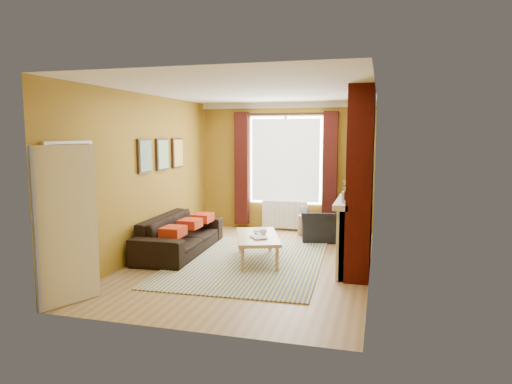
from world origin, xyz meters
TOP-DOWN VIEW (x-y plane):
  - ground at (0.00, 0.00)m, footprint 5.50×5.50m
  - room_walls at (0.63, 0.28)m, footprint 3.82×5.54m
  - striped_rug at (-0.08, -0.03)m, footprint 2.55×3.44m
  - sofa at (-1.42, 0.29)m, footprint 0.98×2.32m
  - armchair at (0.98, 1.90)m, footprint 1.12×1.02m
  - coffee_table at (0.07, 0.08)m, footprint 1.06×1.48m
  - wicker_stool at (0.53, 2.31)m, footprint 0.42×0.42m
  - floor_lamp at (1.47, 2.40)m, footprint 0.29×0.29m
  - book_a at (0.05, -0.17)m, footprint 0.36×0.38m
  - book_b at (-0.10, 0.45)m, footprint 0.31×0.37m
  - mug at (0.17, 0.07)m, footprint 0.12×0.12m
  - tv_remote at (0.07, 0.14)m, footprint 0.13×0.15m

SIDE VIEW (x-z plane):
  - ground at x=0.00m, z-range 0.00..0.00m
  - striped_rug at x=-0.08m, z-range 0.00..0.02m
  - wicker_stool at x=0.53m, z-range 0.00..0.42m
  - armchair at x=0.98m, z-range 0.00..0.63m
  - sofa at x=-1.42m, z-range 0.00..0.67m
  - coffee_table at x=0.07m, z-range 0.17..0.62m
  - tv_remote at x=0.07m, z-range 0.44..0.47m
  - book_b at x=-0.10m, z-range 0.44..0.47m
  - book_a at x=0.05m, z-range 0.44..0.47m
  - mug at x=0.17m, z-range 0.44..0.54m
  - floor_lamp at x=1.47m, z-range 0.49..2.16m
  - room_walls at x=0.63m, z-range -0.04..2.80m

